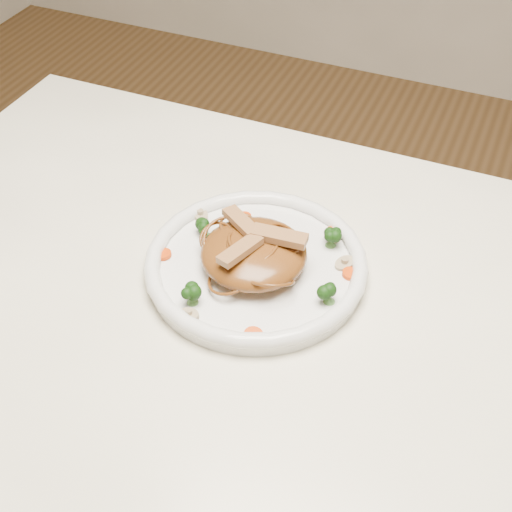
% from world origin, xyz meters
% --- Properties ---
extents(table, '(1.20, 0.80, 0.75)m').
position_xyz_m(table, '(0.00, 0.00, 0.65)').
color(table, white).
rests_on(table, ground).
extents(plate, '(0.28, 0.28, 0.02)m').
position_xyz_m(plate, '(-0.07, 0.08, 0.76)').
color(plate, white).
rests_on(plate, table).
extents(noodle_mound, '(0.15, 0.15, 0.04)m').
position_xyz_m(noodle_mound, '(-0.07, 0.07, 0.79)').
color(noodle_mound, brown).
rests_on(noodle_mound, plate).
extents(chicken_a, '(0.07, 0.03, 0.01)m').
position_xyz_m(chicken_a, '(-0.04, 0.09, 0.81)').
color(chicken_a, '#A57E4E').
rests_on(chicken_a, noodle_mound).
extents(chicken_b, '(0.06, 0.05, 0.01)m').
position_xyz_m(chicken_b, '(-0.09, 0.09, 0.81)').
color(chicken_b, '#A57E4E').
rests_on(chicken_b, noodle_mound).
extents(chicken_c, '(0.04, 0.06, 0.01)m').
position_xyz_m(chicken_c, '(-0.07, 0.05, 0.81)').
color(chicken_c, '#A57E4E').
rests_on(chicken_c, noodle_mound).
extents(broccoli_0, '(0.03, 0.03, 0.03)m').
position_xyz_m(broccoli_0, '(0.01, 0.15, 0.78)').
color(broccoli_0, black).
rests_on(broccoli_0, plate).
extents(broccoli_1, '(0.03, 0.03, 0.03)m').
position_xyz_m(broccoli_1, '(-0.15, 0.10, 0.78)').
color(broccoli_1, black).
rests_on(broccoli_1, plate).
extents(broccoli_2, '(0.04, 0.04, 0.03)m').
position_xyz_m(broccoli_2, '(-0.11, -0.01, 0.78)').
color(broccoli_2, black).
rests_on(broccoli_2, plate).
extents(broccoli_3, '(0.03, 0.03, 0.03)m').
position_xyz_m(broccoli_3, '(0.04, 0.05, 0.78)').
color(broccoli_3, black).
rests_on(broccoli_3, plate).
extents(carrot_0, '(0.02, 0.02, 0.00)m').
position_xyz_m(carrot_0, '(0.00, 0.17, 0.77)').
color(carrot_0, '#D73F07').
rests_on(carrot_0, plate).
extents(carrot_1, '(0.02, 0.02, 0.00)m').
position_xyz_m(carrot_1, '(-0.18, 0.05, 0.77)').
color(carrot_1, '#D73F07').
rests_on(carrot_1, plate).
extents(carrot_2, '(0.02, 0.02, 0.00)m').
position_xyz_m(carrot_2, '(0.05, 0.10, 0.77)').
color(carrot_2, '#D73F07').
rests_on(carrot_2, plate).
extents(carrot_3, '(0.02, 0.02, 0.00)m').
position_xyz_m(carrot_3, '(-0.11, 0.15, 0.77)').
color(carrot_3, '#D73F07').
rests_on(carrot_3, plate).
extents(carrot_4, '(0.03, 0.03, 0.00)m').
position_xyz_m(carrot_4, '(-0.02, -0.03, 0.77)').
color(carrot_4, '#D73F07').
rests_on(carrot_4, plate).
extents(mushroom_0, '(0.03, 0.03, 0.01)m').
position_xyz_m(mushroom_0, '(-0.10, -0.03, 0.77)').
color(mushroom_0, tan).
rests_on(mushroom_0, plate).
extents(mushroom_1, '(0.04, 0.04, 0.01)m').
position_xyz_m(mushroom_1, '(0.04, 0.12, 0.77)').
color(mushroom_1, tan).
rests_on(mushroom_1, plate).
extents(mushroom_2, '(0.04, 0.04, 0.01)m').
position_xyz_m(mushroom_2, '(-0.17, 0.13, 0.77)').
color(mushroom_2, tan).
rests_on(mushroom_2, plate).
extents(mushroom_3, '(0.03, 0.03, 0.01)m').
position_xyz_m(mushroom_3, '(0.01, 0.16, 0.77)').
color(mushroom_3, tan).
rests_on(mushroom_3, plate).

